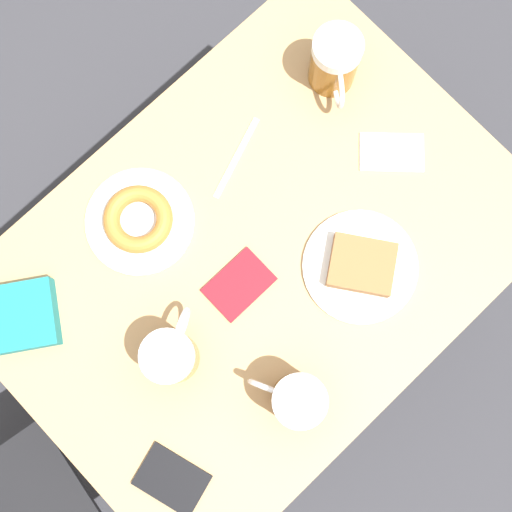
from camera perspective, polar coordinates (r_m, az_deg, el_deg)
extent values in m
plane|color=#333338|center=(2.13, 0.00, -3.38)|extent=(8.00, 8.00, 0.00)
cube|color=tan|center=(1.42, 0.00, -0.24)|extent=(0.76, 1.04, 0.03)
cylinder|color=black|center=(1.88, 17.99, 0.50)|extent=(0.04, 0.04, 0.70)
cylinder|color=black|center=(1.94, 3.46, 14.97)|extent=(0.04, 0.04, 0.70)
cylinder|color=black|center=(1.86, -18.25, -4.62)|extent=(0.04, 0.04, 0.70)
cylinder|color=black|center=(1.97, -15.15, -13.05)|extent=(0.03, 0.03, 0.43)
cylinder|color=white|center=(1.41, 8.33, -0.85)|extent=(0.23, 0.23, 0.01)
cube|color=brown|center=(1.39, 8.46, -0.72)|extent=(0.16, 0.16, 0.03)
cylinder|color=white|center=(1.43, -9.27, 2.74)|extent=(0.22, 0.22, 0.01)
torus|color=#B2702D|center=(1.41, -9.41, 2.92)|extent=(0.14, 0.14, 0.03)
cylinder|color=#8C5619|center=(1.47, 6.24, 15.04)|extent=(0.10, 0.10, 0.11)
cylinder|color=white|center=(1.40, 6.56, 16.23)|extent=(0.10, 0.10, 0.03)
torus|color=silver|center=(1.43, 6.60, 13.34)|extent=(0.08, 0.06, 0.09)
cylinder|color=#8C5619|center=(1.33, 3.33, -11.42)|extent=(0.10, 0.10, 0.11)
cylinder|color=white|center=(1.26, 3.52, -11.52)|extent=(0.10, 0.10, 0.03)
torus|color=silver|center=(1.31, 1.18, -10.62)|extent=(0.08, 0.05, 0.09)
cylinder|color=#8C5619|center=(1.33, -6.76, -8.05)|extent=(0.10, 0.10, 0.11)
cylinder|color=white|center=(1.26, -7.13, -7.96)|extent=(0.10, 0.10, 0.03)
torus|color=silver|center=(1.32, -6.06, -5.87)|extent=(0.05, 0.08, 0.09)
cube|color=white|center=(1.47, 10.80, 8.15)|extent=(0.15, 0.15, 0.00)
cube|color=silver|center=(1.45, -1.58, 7.86)|extent=(0.07, 0.18, 0.00)
cube|color=black|center=(1.40, -6.74, -17.35)|extent=(0.15, 0.12, 0.01)
cube|color=maroon|center=(1.39, -1.37, -2.30)|extent=(0.09, 0.13, 0.01)
cube|color=teal|center=(1.44, -18.12, -4.62)|extent=(0.18, 0.18, 0.04)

